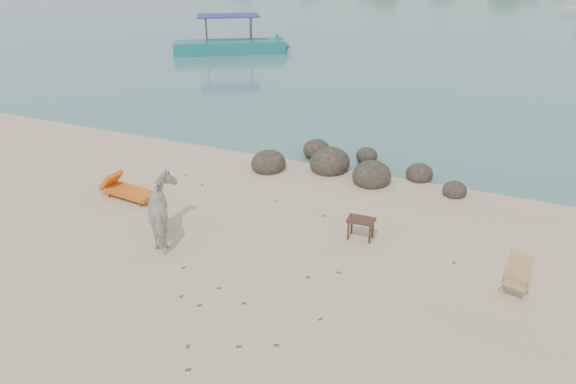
% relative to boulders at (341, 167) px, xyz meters
% --- Properties ---
extents(boulders, '(6.24, 2.83, 0.90)m').
position_rel_boulders_xyz_m(boulders, '(0.00, 0.00, 0.00)').
color(boulders, '#2A251C').
rests_on(boulders, ground).
extents(cow, '(1.67, 1.81, 1.43)m').
position_rel_boulders_xyz_m(cow, '(-2.50, -5.32, 0.54)').
color(cow, beige).
rests_on(cow, ground).
extents(side_table, '(0.64, 0.43, 0.51)m').
position_rel_boulders_xyz_m(side_table, '(1.66, -3.56, 0.08)').
color(side_table, '#331C14').
rests_on(side_table, ground).
extents(lounge_chair, '(1.81, 0.80, 0.53)m').
position_rel_boulders_xyz_m(lounge_chair, '(-4.58, -3.94, 0.09)').
color(lounge_chair, '#D75819').
rests_on(lounge_chair, ground).
extents(deck_chair, '(0.65, 0.68, 0.81)m').
position_rel_boulders_xyz_m(deck_chair, '(5.11, -4.51, 0.23)').
color(deck_chair, tan).
rests_on(deck_chair, ground).
extents(boat_near, '(6.87, 4.93, 3.41)m').
position_rel_boulders_xyz_m(boat_near, '(-11.31, 13.86, 1.53)').
color(boat_near, '#1F787E').
rests_on(boat_near, water).
extents(dead_leaves, '(8.06, 6.89, 0.00)m').
position_rel_boulders_xyz_m(dead_leaves, '(0.01, -5.78, -0.17)').
color(dead_leaves, brown).
rests_on(dead_leaves, ground).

